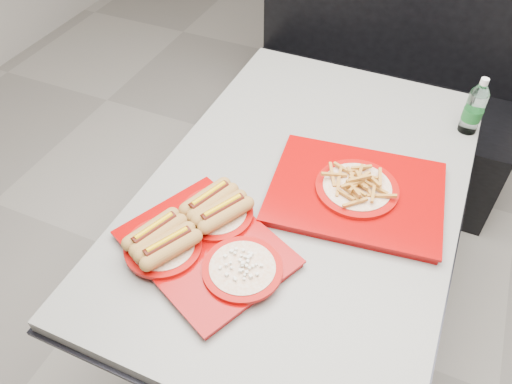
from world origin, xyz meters
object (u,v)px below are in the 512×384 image
at_px(tray_near, 202,239).
at_px(tray_far, 357,190).
at_px(diner_table, 302,222).
at_px(booth_bench, 375,93).
at_px(water_bottle, 474,109).

xyz_separation_m(tray_near, tray_far, (0.32, 0.35, -0.00)).
bearing_deg(tray_near, diner_table, 62.38).
relative_size(booth_bench, tray_far, 2.50).
height_order(tray_near, water_bottle, water_bottle).
bearing_deg(tray_near, booth_bench, 83.06).
bearing_deg(booth_bench, diner_table, -90.00).
xyz_separation_m(tray_far, water_bottle, (0.26, 0.46, 0.06)).
distance_m(tray_far, water_bottle, 0.53).
height_order(diner_table, tray_near, tray_near).
bearing_deg(tray_far, booth_bench, 97.87).
bearing_deg(water_bottle, tray_near, -125.89).
relative_size(booth_bench, tray_near, 2.60).
distance_m(diner_table, booth_bench, 1.11).
relative_size(tray_far, water_bottle, 2.68).
distance_m(booth_bench, tray_near, 1.49).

